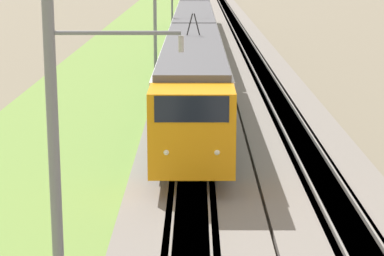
{
  "coord_description": "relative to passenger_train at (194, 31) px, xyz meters",
  "views": [
    {
      "loc": [
        -7.38,
        -0.12,
        7.86
      ],
      "look_at": [
        16.92,
        0.0,
        2.23
      ],
      "focal_mm": 70.0,
      "sensor_mm": 36.0,
      "label": 1
    }
  ],
  "objects": [
    {
      "name": "catenary_mast_near",
      "position": [
        -41.7,
        2.48,
        1.45
      ],
      "size": [
        0.22,
        2.56,
        7.38
      ],
      "color": "slate",
      "rests_on": "ground"
    },
    {
      "name": "ballast_main",
      "position": [
        2.11,
        0.0,
        -2.23
      ],
      "size": [
        240.0,
        4.4,
        0.3
      ],
      "color": "gray",
      "rests_on": "ground"
    },
    {
      "name": "passenger_train",
      "position": [
        0.0,
        0.0,
        0.0
      ],
      "size": [
        65.46,
        2.88,
        5.08
      ],
      "rotation": [
        0.0,
        0.0,
        3.14
      ],
      "color": "orange",
      "rests_on": "ground"
    },
    {
      "name": "grass_verge",
      "position": [
        2.11,
        5.63,
        -2.32
      ],
      "size": [
        240.0,
        8.42,
        0.12
      ],
      "color": "olive",
      "rests_on": "ground"
    },
    {
      "name": "track_adjacent",
      "position": [
        2.11,
        -4.51,
        -2.22
      ],
      "size": [
        240.0,
        1.57,
        0.45
      ],
      "color": "#4C4238",
      "rests_on": "ground"
    },
    {
      "name": "catenary_mast_mid",
      "position": [
        -6.14,
        2.48,
        1.47
      ],
      "size": [
        0.22,
        2.56,
        7.42
      ],
      "color": "slate",
      "rests_on": "ground"
    },
    {
      "name": "track_main",
      "position": [
        2.11,
        0.0,
        -2.22
      ],
      "size": [
        240.0,
        1.57,
        0.45
      ],
      "color": "#4C4238",
      "rests_on": "ground"
    },
    {
      "name": "ballast_adjacent",
      "position": [
        2.11,
        -4.51,
        -2.23
      ],
      "size": [
        240.0,
        4.4,
        0.3
      ],
      "color": "gray",
      "rests_on": "ground"
    }
  ]
}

